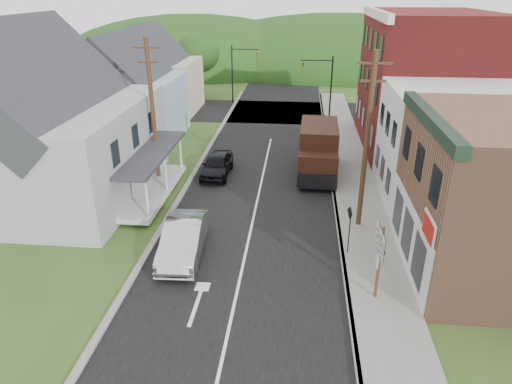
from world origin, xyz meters
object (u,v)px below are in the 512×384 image
(dark_sedan, at_px, (217,165))
(delivery_van, at_px, (318,151))
(silver_sedan, at_px, (183,240))
(warning_sign, at_px, (350,223))
(route_sign_cluster, at_px, (379,253))

(dark_sedan, bearing_deg, delivery_van, 7.22)
(dark_sedan, height_order, delivery_van, delivery_van)
(silver_sedan, bearing_deg, dark_sedan, 87.51)
(dark_sedan, distance_m, delivery_van, 6.77)
(silver_sedan, bearing_deg, warning_sign, 2.18)
(dark_sedan, xyz_separation_m, warning_sign, (7.83, -9.18, 0.94))
(delivery_van, relative_size, route_sign_cluster, 1.91)
(silver_sedan, distance_m, route_sign_cluster, 8.92)
(silver_sedan, distance_m, warning_sign, 7.72)
(silver_sedan, xyz_separation_m, route_sign_cluster, (8.44, -2.54, 1.38))
(delivery_van, bearing_deg, dark_sedan, -172.29)
(dark_sedan, bearing_deg, warning_sign, -48.30)
(silver_sedan, relative_size, delivery_van, 0.83)
(silver_sedan, height_order, dark_sedan, silver_sedan)
(dark_sedan, height_order, route_sign_cluster, route_sign_cluster)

